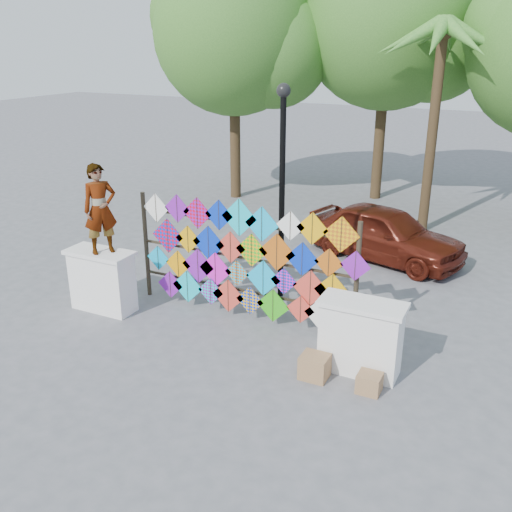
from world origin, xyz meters
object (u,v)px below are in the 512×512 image
object	(u,v)px
kite_rack	(245,261)
sedan	(385,233)
vendor_woman	(100,209)
lamppost	(282,174)

from	to	relation	value
kite_rack	sedan	distance (m)	4.80
vendor_woman	lamppost	xyz separation A→B (m)	(2.87, 2.20, 0.53)
vendor_woman	lamppost	distance (m)	3.66
vendor_woman	lamppost	size ratio (longest dim) A/B	0.40
kite_rack	vendor_woman	size ratio (longest dim) A/B	2.77
kite_rack	lamppost	size ratio (longest dim) A/B	1.10
sedan	lamppost	size ratio (longest dim) A/B	0.90
sedan	vendor_woman	bearing A→B (deg)	157.20
vendor_woman	sedan	world-z (taller)	vendor_woman
kite_rack	lamppost	world-z (taller)	lamppost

